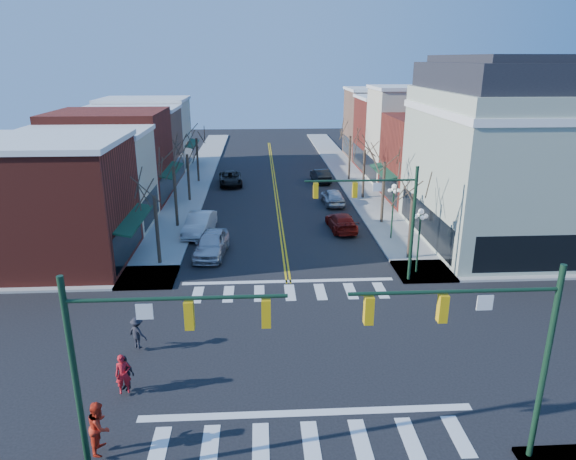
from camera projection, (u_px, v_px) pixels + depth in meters
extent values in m
plane|color=black|center=(298.00, 349.00, 24.26)|extent=(160.00, 160.00, 0.00)
cube|color=#9E9B93|center=(175.00, 223.00, 42.69)|extent=(3.50, 70.00, 0.15)
cube|color=#9E9B93|center=(383.00, 219.00, 43.64)|extent=(3.50, 70.00, 0.15)
cube|color=maroon|center=(47.00, 205.00, 33.27)|extent=(10.00, 8.50, 8.00)
cube|color=beige|center=(85.00, 182.00, 40.68)|extent=(10.00, 7.00, 7.50)
cube|color=maroon|center=(112.00, 157.00, 48.09)|extent=(10.00, 9.00, 8.50)
cube|color=#88604B|center=(132.00, 147.00, 56.02)|extent=(10.00, 7.50, 7.80)
cube|color=beige|center=(147.00, 135.00, 63.29)|extent=(10.00, 8.00, 8.20)
cube|color=maroon|center=(442.00, 160.00, 48.19)|extent=(10.00, 8.50, 8.00)
cube|color=beige|center=(418.00, 137.00, 55.21)|extent=(10.00, 7.00, 10.00)
cube|color=maroon|center=(399.00, 134.00, 62.55)|extent=(10.00, 8.00, 8.50)
cube|color=#88604B|center=(384.00, 124.00, 70.04)|extent=(10.00, 8.00, 9.00)
cube|color=#9FAB94|center=(510.00, 168.00, 37.12)|extent=(12.00, 14.00, 11.00)
cube|color=white|center=(518.00, 111.00, 35.82)|extent=(12.25, 14.25, 0.50)
cube|color=black|center=(523.00, 76.00, 35.09)|extent=(11.40, 13.40, 1.80)
cube|color=black|center=(526.00, 59.00, 34.74)|extent=(9.80, 11.80, 0.60)
cylinder|color=#14331E|center=(76.00, 384.00, 15.71)|extent=(0.20, 0.20, 7.20)
cylinder|color=#14331E|center=(177.00, 299.00, 14.99)|extent=(6.50, 0.12, 0.12)
cube|color=gold|center=(189.00, 315.00, 15.18)|extent=(0.28, 0.28, 0.90)
cube|color=gold|center=(266.00, 313.00, 15.31)|extent=(0.28, 0.28, 0.90)
cylinder|color=#14331E|center=(545.00, 368.00, 16.51)|extent=(0.20, 0.20, 7.20)
cylinder|color=#14331E|center=(455.00, 292.00, 15.44)|extent=(6.50, 0.12, 0.12)
cube|color=gold|center=(443.00, 308.00, 15.60)|extent=(0.28, 0.28, 0.90)
cube|color=gold|center=(369.00, 310.00, 15.47)|extent=(0.28, 0.28, 0.90)
cylinder|color=#14331E|center=(413.00, 226.00, 30.51)|extent=(0.20, 0.20, 7.20)
cylinder|color=#14331E|center=(361.00, 181.00, 29.45)|extent=(6.50, 0.12, 0.12)
cube|color=gold|center=(355.00, 190.00, 29.61)|extent=(0.28, 0.28, 0.90)
cube|color=gold|center=(316.00, 190.00, 29.48)|extent=(0.28, 0.28, 0.90)
cylinder|color=#14331E|center=(418.00, 244.00, 32.11)|extent=(0.12, 0.12, 4.00)
sphere|color=white|center=(421.00, 212.00, 31.42)|extent=(0.36, 0.36, 0.36)
cylinder|color=#14331E|center=(392.00, 214.00, 38.26)|extent=(0.12, 0.12, 4.00)
sphere|color=white|center=(394.00, 186.00, 37.58)|extent=(0.36, 0.36, 0.36)
cylinder|color=#382B21|center=(157.00, 231.00, 33.46)|extent=(0.24, 0.24, 4.76)
cylinder|color=#382B21|center=(176.00, 197.00, 40.98)|extent=(0.24, 0.24, 5.04)
cylinder|color=#382B21|center=(188.00, 178.00, 48.63)|extent=(0.24, 0.24, 4.55)
cylinder|color=#382B21|center=(198.00, 160.00, 56.15)|extent=(0.24, 0.24, 4.90)
cylinder|color=#382B21|center=(411.00, 227.00, 34.39)|extent=(0.24, 0.24, 4.62)
cylinder|color=#382B21|center=(383.00, 193.00, 41.87)|extent=(0.24, 0.24, 5.18)
cylinder|color=#382B21|center=(364.00, 174.00, 49.50)|extent=(0.24, 0.24, 4.83)
cylinder|color=#382B21|center=(350.00, 158.00, 57.05)|extent=(0.24, 0.24, 4.97)
imported|color=#BAB9BE|center=(211.00, 244.00, 35.55)|extent=(2.56, 5.20, 1.71)
imported|color=silver|center=(199.00, 224.00, 39.88)|extent=(2.41, 5.24, 1.66)
imported|color=black|center=(230.00, 179.00, 55.46)|extent=(2.81, 5.34, 1.43)
imported|color=maroon|center=(341.00, 222.00, 40.90)|extent=(2.25, 4.85, 1.37)
imported|color=#B1B2B6|center=(333.00, 197.00, 48.04)|extent=(2.03, 4.51, 1.50)
imported|color=black|center=(321.00, 175.00, 56.82)|extent=(2.00, 4.61, 1.47)
imported|color=red|center=(123.00, 374.00, 20.63)|extent=(0.71, 0.57, 1.69)
imported|color=red|center=(99.00, 426.00, 17.54)|extent=(0.76, 0.96, 1.92)
imported|color=black|center=(125.00, 372.00, 20.91)|extent=(0.96, 0.74, 1.52)
imported|color=black|center=(137.00, 333.00, 23.88)|extent=(1.17, 1.03, 1.57)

